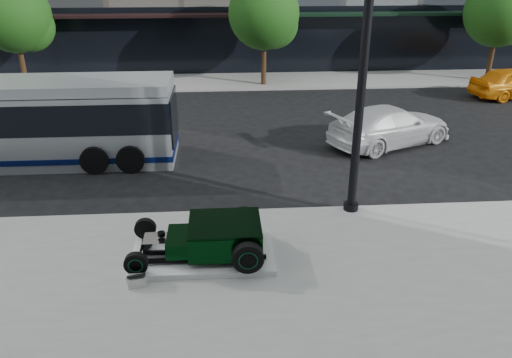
{
  "coord_description": "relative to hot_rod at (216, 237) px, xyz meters",
  "views": [
    {
      "loc": [
        -1.35,
        -14.71,
        6.86
      ],
      "look_at": [
        -0.49,
        -2.28,
        1.2
      ],
      "focal_mm": 35.0,
      "sensor_mm": 36.0,
      "label": 1
    }
  ],
  "objects": [
    {
      "name": "hot_rod",
      "position": [
        0.0,
        0.0,
        0.0
      ],
      "size": [
        3.22,
        2.0,
        0.81
      ],
      "color": "black",
      "rests_on": "display_plinth"
    },
    {
      "name": "street_trees",
      "position": [
        2.74,
        17.49,
        3.07
      ],
      "size": [
        29.8,
        3.8,
        5.7
      ],
      "color": "black",
      "rests_on": "sidewalk_far"
    },
    {
      "name": "white_sedan",
      "position": [
        6.73,
        7.77,
        0.06
      ],
      "size": [
        5.6,
        4.09,
        1.51
      ],
      "primitive_type": "imported",
      "rotation": [
        0.0,
        0.0,
        2.0
      ],
      "color": "white",
      "rests_on": "ground"
    },
    {
      "name": "lamppost",
      "position": [
        3.85,
        2.22,
        3.02
      ],
      "size": [
        0.43,
        0.43,
        7.78
      ],
      "color": "black",
      "rests_on": "sidewalk_near"
    },
    {
      "name": "ground",
      "position": [
        1.59,
        4.42,
        -0.7
      ],
      "size": [
        120.0,
        120.0,
        0.0
      ],
      "primitive_type": "plane",
      "color": "black",
      "rests_on": "ground"
    },
    {
      "name": "info_plaque",
      "position": [
        -1.77,
        -0.97,
        -0.45
      ],
      "size": [
        0.45,
        0.38,
        0.31
      ],
      "color": "silver",
      "rests_on": "sidewalk_near"
    },
    {
      "name": "display_plinth",
      "position": [
        -0.33,
        -0.0,
        -0.5
      ],
      "size": [
        3.4,
        1.8,
        0.15
      ],
      "primitive_type": "cube",
      "color": "silver",
      "rests_on": "sidewalk_near"
    },
    {
      "name": "transit_bus",
      "position": [
        -7.5,
        6.94,
        0.79
      ],
      "size": [
        12.12,
        2.88,
        2.92
      ],
      "color": "#ACB1B6",
      "rests_on": "ground"
    },
    {
      "name": "sidewalk_far",
      "position": [
        1.59,
        18.42,
        -0.64
      ],
      "size": [
        70.0,
        4.0,
        0.12
      ],
      "primitive_type": "cube",
      "color": "gray",
      "rests_on": "ground"
    }
  ]
}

